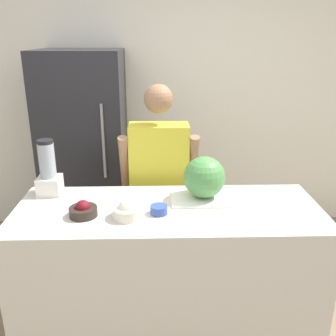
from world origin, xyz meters
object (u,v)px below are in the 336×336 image
at_px(person, 159,188).
at_px(bowl_small_blue, 159,210).
at_px(watermelon, 204,177).
at_px(bowl_cream, 128,211).
at_px(blender, 48,172).
at_px(bowl_cherries, 83,210).
at_px(refrigerator, 85,151).

xyz_separation_m(person, bowl_small_blue, (-0.00, -0.66, 0.14)).
height_order(watermelon, bowl_cream, watermelon).
bearing_deg(blender, person, 25.00).
distance_m(person, bowl_cream, 0.74).
relative_size(watermelon, bowl_small_blue, 2.61).
bearing_deg(bowl_cream, bowl_cherries, 174.30).
xyz_separation_m(watermelon, blender, (-1.02, 0.11, 0.01)).
bearing_deg(blender, refrigerator, 87.94).
bearing_deg(bowl_small_blue, bowl_cherries, -177.82).
xyz_separation_m(watermelon, bowl_small_blue, (-0.29, -0.21, -0.12)).
bearing_deg(refrigerator, watermelon, -50.06).
distance_m(bowl_cherries, blender, 0.45).
distance_m(person, watermelon, 0.59).
height_order(person, watermelon, person).
xyz_separation_m(person, bowl_cream, (-0.19, -0.70, 0.16)).
relative_size(refrigerator, bowl_small_blue, 17.77).
relative_size(refrigerator, bowl_cream, 10.27).
xyz_separation_m(person, blender, (-0.73, -0.34, 0.27)).
bearing_deg(bowl_cherries, watermelon, 17.34).
height_order(person, bowl_small_blue, person).
height_order(person, blender, person).
xyz_separation_m(bowl_cherries, bowl_cream, (0.26, -0.03, 0.01)).
distance_m(person, blender, 0.85).
height_order(watermelon, bowl_cherries, watermelon).
distance_m(refrigerator, bowl_small_blue, 1.55).
bearing_deg(bowl_small_blue, bowl_cream, -166.66).
bearing_deg(refrigerator, person, -46.26).
distance_m(watermelon, bowl_cherries, 0.78).
height_order(bowl_cream, blender, blender).
bearing_deg(person, watermelon, -57.22).
bearing_deg(watermelon, bowl_cream, -151.63).
relative_size(refrigerator, blender, 4.89).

